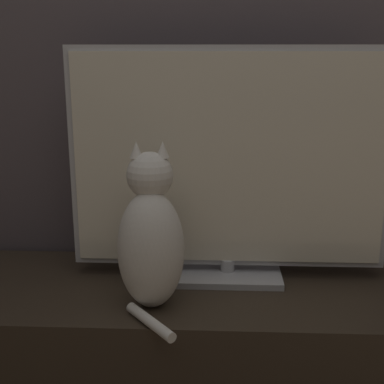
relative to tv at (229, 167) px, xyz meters
name	(u,v)px	position (x,y,z in m)	size (l,w,h in m)	color
wall_back	(191,9)	(-0.13, 0.23, 0.47)	(4.80, 0.05, 2.60)	#564C51
tv_stand	(187,354)	(-0.13, -0.08, -0.59)	(1.45, 0.53, 0.47)	#33281E
tv	(229,167)	(0.00, 0.00, 0.00)	(0.97, 0.20, 0.72)	#B7B7BC
cat	(151,238)	(-0.22, -0.20, -0.16)	(0.20, 0.31, 0.47)	silver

